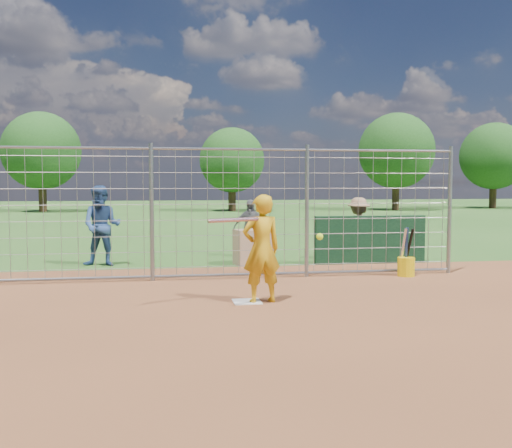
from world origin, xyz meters
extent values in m
plane|color=#2D591E|center=(0.00, 0.00, 0.00)|extent=(100.00, 100.00, 0.00)
plane|color=brown|center=(0.00, -3.00, 0.01)|extent=(18.00, 18.00, 0.00)
cube|color=silver|center=(0.00, -0.20, 0.01)|extent=(0.43, 0.43, 0.02)
cube|color=#11381E|center=(3.40, 3.60, 0.55)|extent=(2.60, 0.20, 1.10)
imported|color=gold|center=(0.22, -0.25, 0.84)|extent=(0.68, 0.52, 1.68)
imported|color=navy|center=(-2.65, 4.15, 0.90)|extent=(0.98, 0.82, 1.80)
imported|color=#5D5D62|center=(0.84, 5.19, 0.72)|extent=(0.91, 0.61, 1.44)
imported|color=#967052|center=(3.32, 4.17, 0.75)|extent=(1.04, 0.68, 1.51)
cube|color=tan|center=(0.71, 3.84, 0.40)|extent=(0.90, 0.70, 0.80)
cylinder|color=silver|center=(-0.25, -0.57, 1.32)|extent=(0.80, 0.44, 0.06)
sphere|color=#C9FB1A|center=(1.04, -0.64, 1.06)|extent=(0.10, 0.10, 0.10)
cylinder|color=yellow|center=(3.47, 1.75, 0.19)|extent=(0.34, 0.34, 0.38)
cylinder|color=silver|center=(3.42, 1.80, 0.55)|extent=(0.08, 0.27, 0.84)
cylinder|color=navy|center=(3.49, 1.80, 0.55)|extent=(0.06, 0.12, 0.85)
cylinder|color=black|center=(3.54, 1.80, 0.55)|extent=(0.10, 0.35, 0.82)
cylinder|color=gray|center=(-1.50, 2.00, 1.30)|extent=(0.08, 0.08, 2.60)
cylinder|color=gray|center=(1.50, 2.00, 1.30)|extent=(0.08, 0.08, 2.60)
cylinder|color=gray|center=(4.50, 2.00, 1.30)|extent=(0.08, 0.08, 2.60)
cylinder|color=gray|center=(0.00, 2.00, 2.50)|extent=(9.00, 0.05, 0.05)
cylinder|color=gray|center=(0.00, 2.00, 0.08)|extent=(9.00, 0.05, 0.05)
cube|color=gray|center=(0.00, 2.00, 1.25)|extent=(9.00, 0.02, 2.50)
cylinder|color=#3F2B19|center=(-9.00, 29.00, 1.26)|extent=(0.50, 0.50, 2.52)
sphere|color=#26561E|center=(-9.00, 29.00, 3.85)|extent=(4.90, 4.90, 4.90)
cylinder|color=#3F2B19|center=(3.00, 28.00, 1.08)|extent=(0.50, 0.50, 2.16)
sphere|color=#26561E|center=(3.00, 28.00, 3.30)|extent=(4.20, 4.20, 4.20)
cylinder|color=#3F2B19|center=(14.00, 27.50, 1.30)|extent=(0.50, 0.50, 2.59)
sphere|color=#26561E|center=(14.00, 27.50, 3.96)|extent=(5.04, 5.04, 5.04)
cylinder|color=#3F2B19|center=(22.00, 29.00, 1.22)|extent=(0.50, 0.50, 2.45)
sphere|color=#26561E|center=(22.00, 29.00, 3.74)|extent=(4.76, 4.76, 4.76)
camera|label=1|loc=(-1.22, -8.88, 1.87)|focal=40.00mm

